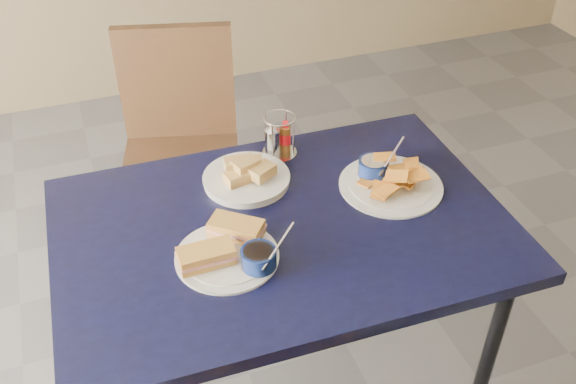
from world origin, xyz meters
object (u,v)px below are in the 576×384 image
object	(u,v)px
dining_table	(283,240)
bread_basket	(247,176)
plantain_plate	(386,179)
chair_far	(175,134)
condiment_caddy	(278,139)
sandwich_plate	(231,250)

from	to	relation	value
dining_table	bread_basket	size ratio (longest dim) A/B	4.94
plantain_plate	bread_basket	size ratio (longest dim) A/B	1.20
chair_far	dining_table	bearing A→B (deg)	-81.28
dining_table	bread_basket	bearing A→B (deg)	100.13
dining_table	condiment_caddy	distance (m)	0.36
sandwich_plate	bread_basket	size ratio (longest dim) A/B	1.18
plantain_plate	sandwich_plate	bearing A→B (deg)	-164.52
dining_table	sandwich_plate	bearing A→B (deg)	-154.58
bread_basket	plantain_plate	bearing A→B (deg)	-21.16
condiment_caddy	bread_basket	bearing A→B (deg)	-140.73
chair_far	sandwich_plate	bearing A→B (deg)	-92.06
sandwich_plate	plantain_plate	bearing A→B (deg)	15.48
plantain_plate	dining_table	bearing A→B (deg)	-169.81
dining_table	bread_basket	xyz separation A→B (m)	(-0.04, 0.21, 0.09)
dining_table	chair_far	size ratio (longest dim) A/B	1.33
sandwich_plate	chair_far	bearing A→B (deg)	87.94
bread_basket	condiment_caddy	distance (m)	0.18
condiment_caddy	dining_table	bearing A→B (deg)	-107.07
sandwich_plate	bread_basket	xyz separation A→B (m)	(0.13, 0.29, -0.00)
plantain_plate	condiment_caddy	distance (m)	0.36
chair_far	sandwich_plate	world-z (taller)	chair_far
plantain_plate	condiment_caddy	world-z (taller)	condiment_caddy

